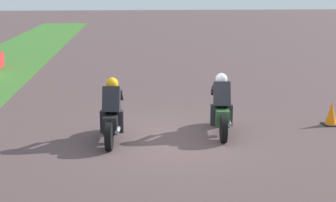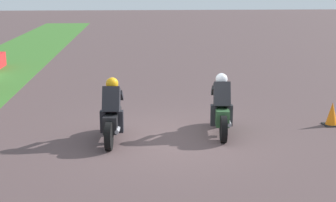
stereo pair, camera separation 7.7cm
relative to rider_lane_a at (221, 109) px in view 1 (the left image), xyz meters
name	(u,v)px [view 1 (the left image)]	position (x,y,z in m)	size (l,w,h in m)	color
ground_plane	(170,138)	(-0.32, 1.30, -0.62)	(120.00, 120.00, 0.00)	#513E3E
rider_lane_a	(221,109)	(0.00, 0.00, 0.00)	(2.04, 0.56, 1.51)	black
rider_lane_b	(112,115)	(-0.35, 2.68, 0.00)	(2.04, 0.56, 1.51)	black
traffic_cone	(331,114)	(0.48, -3.05, -0.33)	(0.40, 0.40, 0.63)	black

